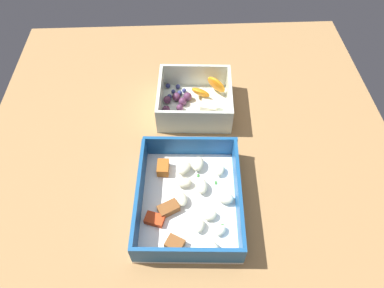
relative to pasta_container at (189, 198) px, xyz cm
name	(u,v)px	position (x,y,z in cm)	size (l,w,h in cm)	color
table_surface	(190,146)	(12.83, -0.60, -2.53)	(80.00, 80.00, 2.00)	#9E7547
pasta_container	(189,198)	(0.00, 0.00, 0.00)	(21.76, 18.06, 5.12)	white
fruit_bowl	(195,101)	(22.39, -2.14, 0.52)	(14.80, 15.61, 5.92)	silver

